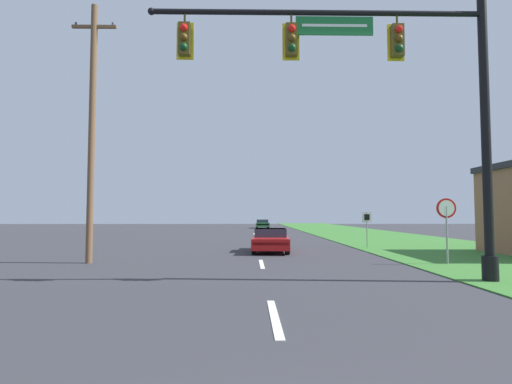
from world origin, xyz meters
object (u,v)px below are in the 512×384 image
object	(u,v)px
route_sign_post	(367,221)
utility_pole_near	(92,128)
car_ahead	(271,240)
stop_sign	(446,216)
signal_mast	(395,92)
far_car	(262,224)

from	to	relation	value
route_sign_post	utility_pole_near	distance (m)	15.29
car_ahead	stop_sign	distance (m)	8.60
utility_pole_near	car_ahead	bearing A→B (deg)	32.41
route_sign_post	signal_mast	bearing A→B (deg)	-102.32
stop_sign	signal_mast	bearing A→B (deg)	-130.83
far_car	route_sign_post	xyz separation A→B (m)	(4.93, -33.59, 0.92)
signal_mast	far_car	bearing A→B (deg)	93.08
signal_mast	car_ahead	size ratio (longest dim) A/B	2.29
far_car	signal_mast	bearing A→B (deg)	-86.92
far_car	route_sign_post	world-z (taller)	route_sign_post
far_car	stop_sign	distance (m)	41.64
car_ahead	far_car	xyz separation A→B (m)	(0.73, 35.71, 0.00)
car_ahead	utility_pole_near	size ratio (longest dim) A/B	0.42
far_car	utility_pole_near	distance (m)	41.53
stop_sign	route_sign_post	bearing A→B (deg)	96.13
car_ahead	utility_pole_near	world-z (taller)	utility_pole_near
stop_sign	route_sign_post	world-z (taller)	stop_sign
car_ahead	route_sign_post	size ratio (longest dim) A/B	2.17
far_car	route_sign_post	size ratio (longest dim) A/B	2.16
signal_mast	route_sign_post	world-z (taller)	signal_mast
signal_mast	car_ahead	xyz separation A→B (m)	(-3.15, 9.37, -4.89)
stop_sign	utility_pole_near	xyz separation A→B (m)	(-13.93, 0.78, 3.54)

